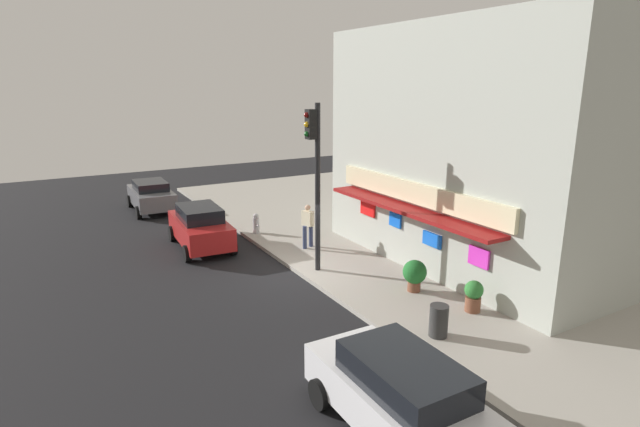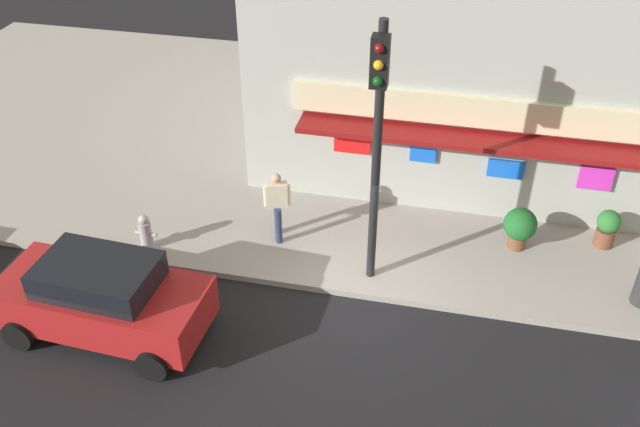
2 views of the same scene
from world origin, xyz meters
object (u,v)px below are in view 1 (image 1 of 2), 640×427
at_px(potted_plant_by_window, 415,273).
at_px(parked_car_red, 200,227).
at_px(pedestrian, 308,224).
at_px(potted_plant_by_doorway, 474,295).
at_px(traffic_light, 315,167).
at_px(fire_hydrant, 256,224).
at_px(parked_car_white, 404,399).
at_px(trash_can, 439,321).
at_px(parked_car_grey, 151,195).

height_order(potted_plant_by_window, parked_car_red, parked_car_red).
height_order(pedestrian, potted_plant_by_doorway, pedestrian).
distance_m(traffic_light, fire_hydrant, 6.03).
bearing_deg(pedestrian, potted_plant_by_doorway, 10.41).
xyz_separation_m(fire_hydrant, parked_car_white, (13.16, -2.64, 0.29)).
relative_size(trash_can, pedestrian, 0.49).
bearing_deg(fire_hydrant, potted_plant_by_doorway, 13.03).
height_order(potted_plant_by_window, parked_car_white, parked_car_white).
bearing_deg(fire_hydrant, trash_can, 2.62).
bearing_deg(potted_plant_by_doorway, potted_plant_by_window, -165.29).
bearing_deg(trash_can, traffic_light, -175.42).
bearing_deg(trash_can, fire_hydrant, -177.38).
bearing_deg(traffic_light, parked_car_red, -152.10).
relative_size(trash_can, potted_plant_by_doorway, 0.92).
relative_size(traffic_light, potted_plant_by_window, 5.66).
bearing_deg(traffic_light, potted_plant_by_window, 30.15).
height_order(trash_can, parked_car_grey, parked_car_grey).
relative_size(potted_plant_by_doorway, parked_car_white, 0.20).
height_order(pedestrian, parked_car_red, pedestrian).
bearing_deg(parked_car_red, parked_car_white, -0.56).
bearing_deg(parked_car_white, potted_plant_by_window, 137.92).
bearing_deg(parked_car_grey, fire_hydrant, 23.10).
bearing_deg(pedestrian, fire_hydrant, -160.45).
bearing_deg(parked_car_white, parked_car_red, 179.44).
bearing_deg(parked_car_white, pedestrian, 160.60).
height_order(pedestrian, potted_plant_by_window, pedestrian).
distance_m(pedestrian, parked_car_grey, 10.44).
distance_m(traffic_light, parked_car_white, 8.97).
height_order(fire_hydrant, parked_car_red, parked_car_red).
relative_size(trash_can, parked_car_grey, 0.21).
relative_size(potted_plant_by_doorway, parked_car_red, 0.22).
bearing_deg(potted_plant_by_window, parked_car_white, -42.08).
xyz_separation_m(fire_hydrant, parked_car_red, (0.28, -2.52, 0.30)).
distance_m(traffic_light, potted_plant_by_doorway, 6.35).
bearing_deg(traffic_light, potted_plant_by_doorway, 24.61).
bearing_deg(potted_plant_by_doorway, parked_car_red, -153.75).
distance_m(pedestrian, parked_car_white, 10.97).
xyz_separation_m(potted_plant_by_doorway, potted_plant_by_window, (-1.94, -0.51, 0.08)).
relative_size(trash_can, parked_car_white, 0.19).
relative_size(trash_can, potted_plant_by_window, 0.84).
bearing_deg(trash_can, potted_plant_by_window, 151.99).
height_order(potted_plant_by_doorway, parked_car_red, parked_car_red).
distance_m(fire_hydrant, pedestrian, 3.04).
bearing_deg(trash_can, parked_car_grey, -169.01).
bearing_deg(traffic_light, pedestrian, 157.32).
relative_size(potted_plant_by_window, parked_car_red, 0.24).
relative_size(parked_car_grey, parked_car_white, 0.88).
bearing_deg(traffic_light, parked_car_white, -18.43).
relative_size(pedestrian, parked_car_grey, 0.43).
height_order(fire_hydrant, pedestrian, pedestrian).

